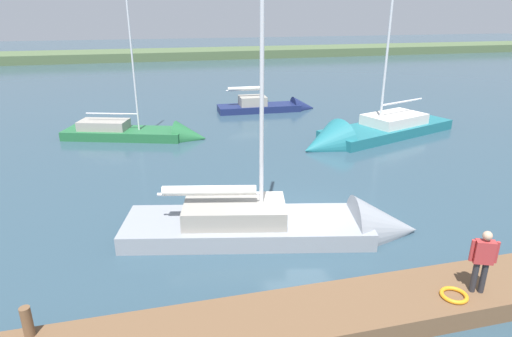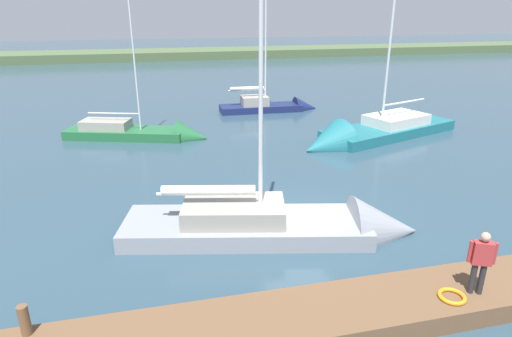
{
  "view_description": "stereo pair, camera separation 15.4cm",
  "coord_description": "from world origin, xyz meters",
  "px_view_note": "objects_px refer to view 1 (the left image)",
  "views": [
    {
      "loc": [
        4.77,
        12.65,
        7.07
      ],
      "look_at": [
        0.98,
        -2.59,
        1.22
      ],
      "focal_mm": 30.33,
      "sensor_mm": 36.0,
      "label": 1
    },
    {
      "loc": [
        4.62,
        12.69,
        7.07
      ],
      "look_at": [
        0.98,
        -2.59,
        1.22
      ],
      "focal_mm": 30.33,
      "sensor_mm": 36.0,
      "label": 2
    }
  ],
  "objects_px": {
    "life_ring_buoy": "(454,295)",
    "sailboat_inner_slip": "(296,228)",
    "sailboat_outer_mooring": "(364,136)",
    "person_on_dock": "(483,258)",
    "mooring_post_near": "(27,322)",
    "sailboat_near_dock": "(144,136)",
    "sailboat_far_right": "(272,108)"
  },
  "relations": [
    {
      "from": "sailboat_far_right",
      "to": "sailboat_outer_mooring",
      "type": "bearing_deg",
      "value": -69.01
    },
    {
      "from": "sailboat_far_right",
      "to": "person_on_dock",
      "type": "bearing_deg",
      "value": -91.77
    },
    {
      "from": "life_ring_buoy",
      "to": "sailboat_inner_slip",
      "type": "bearing_deg",
      "value": -63.16
    },
    {
      "from": "sailboat_outer_mooring",
      "to": "person_on_dock",
      "type": "height_order",
      "value": "sailboat_outer_mooring"
    },
    {
      "from": "mooring_post_near",
      "to": "sailboat_inner_slip",
      "type": "distance_m",
      "value": 8.14
    },
    {
      "from": "sailboat_inner_slip",
      "to": "sailboat_outer_mooring",
      "type": "relative_size",
      "value": 0.87
    },
    {
      "from": "sailboat_outer_mooring",
      "to": "sailboat_inner_slip",
      "type": "bearing_deg",
      "value": 33.04
    },
    {
      "from": "life_ring_buoy",
      "to": "sailboat_near_dock",
      "type": "relative_size",
      "value": 0.07
    },
    {
      "from": "sailboat_far_right",
      "to": "person_on_dock",
      "type": "relative_size",
      "value": 5.3
    },
    {
      "from": "sailboat_far_right",
      "to": "person_on_dock",
      "type": "xyz_separation_m",
      "value": [
        1.29,
        22.68,
        1.31
      ]
    },
    {
      "from": "sailboat_outer_mooring",
      "to": "person_on_dock",
      "type": "relative_size",
      "value": 7.47
    },
    {
      "from": "sailboat_near_dock",
      "to": "sailboat_outer_mooring",
      "type": "bearing_deg",
      "value": 2.81
    },
    {
      "from": "sailboat_near_dock",
      "to": "person_on_dock",
      "type": "bearing_deg",
      "value": -47.72
    },
    {
      "from": "sailboat_near_dock",
      "to": "life_ring_buoy",
      "type": "bearing_deg",
      "value": -49.65
    },
    {
      "from": "sailboat_near_dock",
      "to": "sailboat_inner_slip",
      "type": "xyz_separation_m",
      "value": [
        -4.81,
        12.87,
        0.08
      ]
    },
    {
      "from": "life_ring_buoy",
      "to": "sailboat_far_right",
      "type": "xyz_separation_m",
      "value": [
        -1.97,
        -22.74,
        -0.4
      ]
    },
    {
      "from": "mooring_post_near",
      "to": "life_ring_buoy",
      "type": "bearing_deg",
      "value": 173.83
    },
    {
      "from": "sailboat_inner_slip",
      "to": "person_on_dock",
      "type": "xyz_separation_m",
      "value": [
        -3.07,
        4.67,
        1.24
      ]
    },
    {
      "from": "person_on_dock",
      "to": "sailboat_inner_slip",
      "type": "bearing_deg",
      "value": -123.25
    },
    {
      "from": "mooring_post_near",
      "to": "sailboat_near_dock",
      "type": "distance_m",
      "value": 16.75
    },
    {
      "from": "life_ring_buoy",
      "to": "sailboat_inner_slip",
      "type": "relative_size",
      "value": 0.06
    },
    {
      "from": "sailboat_inner_slip",
      "to": "sailboat_outer_mooring",
      "type": "xyz_separation_m",
      "value": [
        -7.36,
        -9.54,
        -0.05
      ]
    },
    {
      "from": "mooring_post_near",
      "to": "sailboat_far_right",
      "type": "relative_size",
      "value": 0.08
    },
    {
      "from": "life_ring_buoy",
      "to": "sailboat_outer_mooring",
      "type": "relative_size",
      "value": 0.05
    },
    {
      "from": "mooring_post_near",
      "to": "sailboat_near_dock",
      "type": "relative_size",
      "value": 0.07
    },
    {
      "from": "sailboat_inner_slip",
      "to": "person_on_dock",
      "type": "height_order",
      "value": "sailboat_inner_slip"
    },
    {
      "from": "life_ring_buoy",
      "to": "sailboat_far_right",
      "type": "distance_m",
      "value": 22.83
    },
    {
      "from": "mooring_post_near",
      "to": "sailboat_inner_slip",
      "type": "relative_size",
      "value": 0.07
    },
    {
      "from": "sailboat_near_dock",
      "to": "sailboat_far_right",
      "type": "relative_size",
      "value": 1.11
    },
    {
      "from": "sailboat_near_dock",
      "to": "person_on_dock",
      "type": "height_order",
      "value": "sailboat_near_dock"
    },
    {
      "from": "mooring_post_near",
      "to": "sailboat_outer_mooring",
      "type": "distance_m",
      "value": 19.71
    },
    {
      "from": "life_ring_buoy",
      "to": "sailboat_outer_mooring",
      "type": "distance_m",
      "value": 15.12
    }
  ]
}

